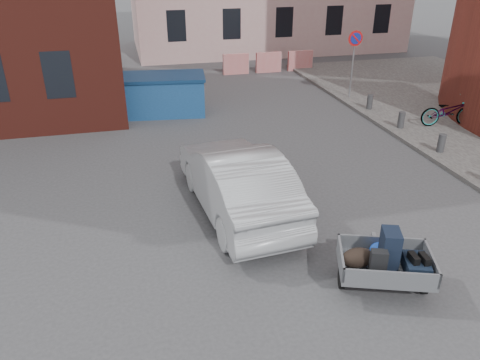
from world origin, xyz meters
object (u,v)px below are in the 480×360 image
object	(u,v)px
bicycle	(449,111)
dumpster	(159,94)
trailer	(385,261)
silver_car	(237,180)

from	to	relation	value
bicycle	dumpster	bearing A→B (deg)	74.13
dumpster	trailer	bearing A→B (deg)	-68.51
dumpster	silver_car	xyz separation A→B (m)	(1.08, -7.94, 0.07)
silver_car	bicycle	bearing A→B (deg)	-160.45
silver_car	dumpster	bearing A→B (deg)	-87.18
trailer	dumpster	xyz separation A→B (m)	(-2.93, 11.36, 0.12)
trailer	bicycle	world-z (taller)	trailer
dumpster	bicycle	xyz separation A→B (m)	(9.45, -4.14, -0.10)
trailer	bicycle	bearing A→B (deg)	67.91
trailer	silver_car	world-z (taller)	silver_car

